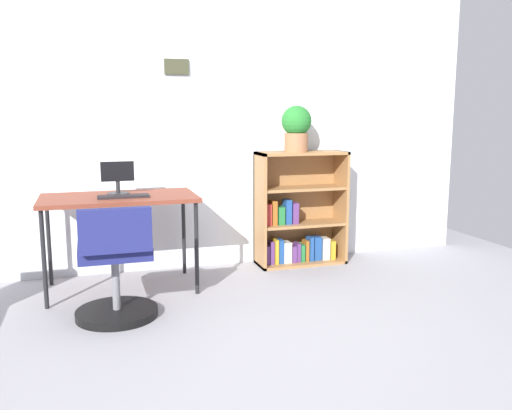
{
  "coord_description": "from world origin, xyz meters",
  "views": [
    {
      "loc": [
        -0.77,
        -2.33,
        1.29
      ],
      "look_at": [
        0.36,
        1.27,
        0.65
      ],
      "focal_mm": 37.99,
      "sensor_mm": 36.0,
      "label": 1
    }
  ],
  "objects": [
    {
      "name": "keyboard",
      "position": [
        -0.53,
        1.56,
        0.71
      ],
      "size": [
        0.36,
        0.12,
        0.02
      ],
      "primitive_type": "cube",
      "color": "black",
      "rests_on": "desk"
    },
    {
      "name": "wall_back",
      "position": [
        -0.0,
        2.15,
        1.22
      ],
      "size": [
        5.2,
        0.12,
        2.43
      ],
      "color": "silver",
      "rests_on": "ground_plane"
    },
    {
      "name": "monitor",
      "position": [
        -0.56,
        1.72,
        0.82
      ],
      "size": [
        0.24,
        0.16,
        0.24
      ],
      "color": "#262628",
      "rests_on": "desk"
    },
    {
      "name": "bookshelf_low",
      "position": [
        0.95,
        1.95,
        0.42
      ],
      "size": [
        0.76,
        0.3,
        0.97
      ],
      "color": "#9D6E40",
      "rests_on": "ground_plane"
    },
    {
      "name": "desk",
      "position": [
        -0.56,
        1.65,
        0.65
      ],
      "size": [
        1.1,
        0.61,
        0.7
      ],
      "color": "brown",
      "rests_on": "ground_plane"
    },
    {
      "name": "potted_plant_on_shelf",
      "position": [
        0.91,
        1.9,
        1.18
      ],
      "size": [
        0.25,
        0.25,
        0.38
      ],
      "color": "#9E6642",
      "rests_on": "bookshelf_low"
    },
    {
      "name": "ground_plane",
      "position": [
        0.0,
        0.0,
        0.0
      ],
      "size": [
        6.24,
        6.24,
        0.0
      ],
      "primitive_type": "plane",
      "color": "#95949A"
    },
    {
      "name": "office_chair",
      "position": [
        -0.63,
        1.04,
        0.32
      ],
      "size": [
        0.52,
        0.55,
        0.75
      ],
      "color": "black",
      "rests_on": "ground_plane"
    }
  ]
}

